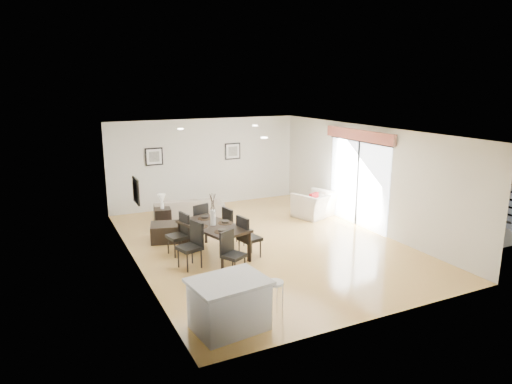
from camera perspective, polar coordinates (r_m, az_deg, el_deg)
name	(u,v)px	position (r m, az deg, el deg)	size (l,w,h in m)	color
ground	(264,243)	(11.00, 0.95, -6.45)	(8.00, 8.00, 0.00)	tan
wall_back	(206,163)	(14.24, -6.32, 3.68)	(6.00, 0.04, 2.70)	silver
wall_front	(379,241)	(7.41, 15.13, -5.90)	(6.00, 0.04, 2.70)	silver
wall_left	(133,203)	(9.68, -15.08, -1.35)	(0.04, 8.00, 2.70)	silver
wall_right	(366,177)	(12.24, 13.62, 1.78)	(0.04, 8.00, 2.70)	silver
ceiling	(264,131)	(10.40, 1.01, 7.68)	(6.00, 8.00, 0.02)	white
sofa	(189,207)	(13.19, -8.36, -1.91)	(1.94, 0.76, 0.57)	gray
armchair	(315,205)	(13.17, 7.35, -1.58)	(1.09, 0.96, 0.71)	beige
courtyard_plant_a	(458,207)	(14.11, 23.95, -1.72)	(0.60, 0.52, 0.67)	#395524
courtyard_plant_b	(417,199)	(14.77, 19.53, -0.80)	(0.34, 0.34, 0.62)	#395524
dining_table	(213,228)	(10.10, -5.38, -4.51)	(1.30, 1.89, 0.72)	black
dining_chair_wnear	(193,242)	(9.58, -7.92, -6.22)	(0.54, 0.54, 0.97)	black
dining_chair_wfar	(181,232)	(10.36, -9.40, -4.90)	(0.49, 0.49, 0.93)	black
dining_chair_enear	(247,235)	(9.96, -1.18, -5.37)	(0.50, 0.50, 0.96)	black
dining_chair_efar	(231,225)	(10.72, -3.10, -4.09)	(0.48, 0.48, 0.93)	black
dining_chair_head	(231,250)	(9.19, -3.18, -7.28)	(0.54, 0.54, 0.89)	black
dining_chair_foot	(199,220)	(11.10, -7.19, -3.52)	(0.53, 0.53, 0.94)	black
vase	(213,212)	(9.99, -5.42, -2.52)	(0.92, 1.41, 0.71)	white
coffee_table	(173,232)	(11.33, -10.29, -4.94)	(1.07, 0.64, 0.43)	black
side_table	(163,219)	(12.22, -11.57, -3.31)	(0.42, 0.42, 0.56)	black
table_lamp	(162,199)	(12.08, -11.69, -0.91)	(0.20, 0.20, 0.38)	white
cushion	(314,199)	(12.98, 7.25, -0.83)	(0.33, 0.10, 0.33)	maroon
kitchen_island	(229,304)	(7.29, -3.38, -13.82)	(1.26, 1.02, 0.81)	silver
bar_stool	(275,287)	(7.54, 2.37, -11.74)	(0.29, 0.29, 0.63)	silver
framed_print_back_left	(154,157)	(13.72, -12.63, 4.34)	(0.52, 0.04, 0.52)	black
framed_print_back_right	(233,151)	(14.48, -2.94, 5.12)	(0.52, 0.04, 0.52)	black
framed_print_left_wall	(136,191)	(9.43, -14.78, 0.15)	(0.04, 0.52, 0.52)	black
sliding_door	(358,164)	(12.38, 12.66, 3.45)	(0.12, 2.70, 2.57)	white
courtyard	(429,177)	(15.08, 20.80, 1.78)	(6.00, 6.00, 2.00)	gray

